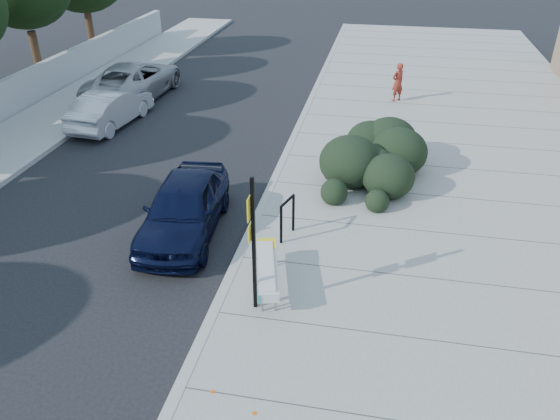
{
  "coord_description": "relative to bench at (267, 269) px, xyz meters",
  "views": [
    {
      "loc": [
        2.97,
        -8.18,
        7.44
      ],
      "look_at": [
        0.82,
        2.89,
        1.0
      ],
      "focal_mm": 35.0,
      "sensor_mm": 36.0,
      "label": 1
    }
  ],
  "objects": [
    {
      "name": "pedestrian",
      "position": [
        2.6,
        13.31,
        0.29
      ],
      "size": [
        0.67,
        0.66,
        1.56
      ],
      "primitive_type": "imported",
      "rotation": [
        0.0,
        0.0,
        3.87
      ],
      "color": "maroon",
      "rests_on": "sidewalk_near"
    },
    {
      "name": "curb_near",
      "position": [
        -0.91,
        4.0,
        -0.55
      ],
      "size": [
        0.22,
        50.0,
        0.17
      ],
      "primitive_type": "cube",
      "color": "#9E9E99",
      "rests_on": "ground"
    },
    {
      "name": "bench",
      "position": [
        0.0,
        0.0,
        0.0
      ],
      "size": [
        0.88,
        2.09,
        0.62
      ],
      "rotation": [
        0.0,
        0.0,
        0.24
      ],
      "color": "gray",
      "rests_on": "sidewalk_near"
    },
    {
      "name": "bike_rack",
      "position": [
        0.05,
        2.1,
        0.14
      ],
      "size": [
        0.26,
        0.69,
        1.04
      ],
      "rotation": [
        0.0,
        0.0,
        -0.3
      ],
      "color": "black",
      "rests_on": "sidewalk_near"
    },
    {
      "name": "hedge",
      "position": [
        1.96,
        5.92,
        0.32
      ],
      "size": [
        3.28,
        4.72,
        1.61
      ],
      "primitive_type": "ellipsoid",
      "rotation": [
        0.0,
        0.0,
        -0.29
      ],
      "color": "black",
      "rests_on": "sidewalk_near"
    },
    {
      "name": "ground",
      "position": [
        -0.91,
        -1.0,
        -0.64
      ],
      "size": [
        120.0,
        120.0,
        0.0
      ],
      "primitive_type": "plane",
      "color": "black",
      "rests_on": "ground"
    },
    {
      "name": "wagon_silver",
      "position": [
        -7.89,
        8.8,
        0.03
      ],
      "size": [
        1.8,
        4.16,
        1.33
      ],
      "primitive_type": "imported",
      "rotation": [
        0.0,
        0.0,
        3.04
      ],
      "color": "#BAB9BF",
      "rests_on": "ground"
    },
    {
      "name": "sidewalk_near",
      "position": [
        4.69,
        4.0,
        -0.56
      ],
      "size": [
        11.2,
        50.0,
        0.15
      ],
      "primitive_type": "cube",
      "color": "gray",
      "rests_on": "ground"
    },
    {
      "name": "curb_far",
      "position": [
        -8.91,
        4.0,
        -0.55
      ],
      "size": [
        0.22,
        50.0,
        0.17
      ],
      "primitive_type": "cube",
      "color": "#9E9E99",
      "rests_on": "ground"
    },
    {
      "name": "sedan_navy",
      "position": [
        -2.57,
        2.03,
        0.09
      ],
      "size": [
        2.08,
        4.42,
        1.46
      ],
      "primitive_type": "imported",
      "rotation": [
        0.0,
        0.0,
        0.08
      ],
      "color": "black",
      "rests_on": "ground"
    },
    {
      "name": "sign_post",
      "position": [
        -0.13,
        -0.67,
        1.17
      ],
      "size": [
        0.1,
        0.34,
        2.96
      ],
      "rotation": [
        0.0,
        0.0,
        -0.02
      ],
      "color": "black",
      "rests_on": "sidewalk_near"
    },
    {
      "name": "suv_silver",
      "position": [
        -8.41,
        12.11,
        0.13
      ],
      "size": [
        2.7,
        5.58,
        1.53
      ],
      "primitive_type": "imported",
      "rotation": [
        0.0,
        0.0,
        3.11
      ],
      "color": "gray",
      "rests_on": "ground"
    }
  ]
}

